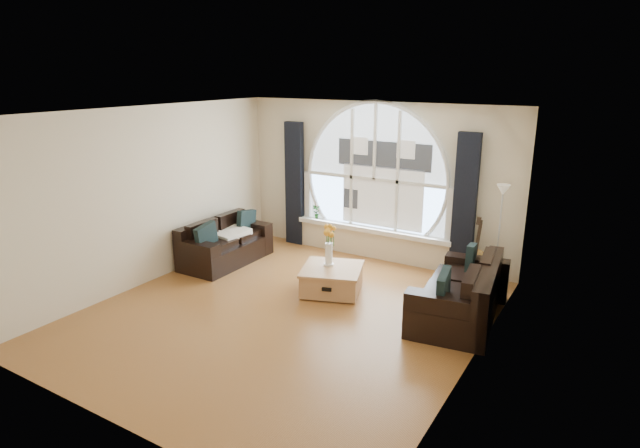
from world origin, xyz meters
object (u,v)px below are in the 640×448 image
at_px(vase_flowers, 329,241).
at_px(potted_plant, 316,211).
at_px(guitar, 478,248).
at_px(coffee_chest, 332,278).
at_px(sofa_right, 460,290).
at_px(sofa_left, 226,240).
at_px(floor_lamp, 499,237).

distance_m(vase_flowers, potted_plant, 2.02).
bearing_deg(guitar, coffee_chest, -128.16).
distance_m(sofa_right, guitar, 1.45).
bearing_deg(sofa_left, floor_lamp, 16.63).
xyz_separation_m(sofa_left, sofa_right, (4.08, -0.03, 0.00)).
bearing_deg(sofa_right, guitar, 88.93).
height_order(sofa_right, potted_plant, potted_plant).
height_order(vase_flowers, floor_lamp, floor_lamp).
bearing_deg(floor_lamp, potted_plant, 175.93).
relative_size(coffee_chest, vase_flowers, 1.23).
distance_m(floor_lamp, guitar, 0.43).
bearing_deg(floor_lamp, guitar, 158.24).
bearing_deg(potted_plant, sofa_right, -25.87).
bearing_deg(sofa_right, vase_flowers, 174.26).
height_order(sofa_left, vase_flowers, vase_flowers).
bearing_deg(guitar, sofa_left, -150.54).
distance_m(coffee_chest, vase_flowers, 0.57).
relative_size(floor_lamp, potted_plant, 5.88).
xyz_separation_m(sofa_left, floor_lamp, (4.23, 1.28, 0.40)).
relative_size(vase_flowers, guitar, 0.66).
relative_size(sofa_left, floor_lamp, 1.02).
relative_size(coffee_chest, potted_plant, 3.16).
bearing_deg(guitar, potted_plant, -172.45).
xyz_separation_m(vase_flowers, potted_plant, (-1.21, 1.61, -0.08)).
xyz_separation_m(vase_flowers, floor_lamp, (2.13, 1.37, 0.03)).
xyz_separation_m(coffee_chest, guitar, (1.72, 1.56, 0.32)).
xyz_separation_m(sofa_right, coffee_chest, (-1.89, -0.13, -0.19)).
xyz_separation_m(sofa_left, guitar, (3.92, 1.41, 0.13)).
height_order(sofa_left, sofa_right, sofa_right).
bearing_deg(sofa_left, coffee_chest, -4.21).
height_order(coffee_chest, vase_flowers, vase_flowers).
xyz_separation_m(guitar, potted_plant, (-3.03, 0.11, 0.16)).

